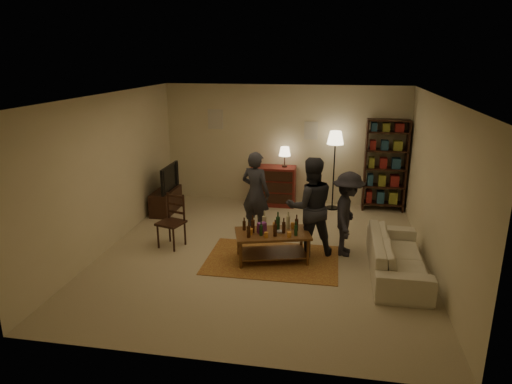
% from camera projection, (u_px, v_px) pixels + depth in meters
% --- Properties ---
extents(floor, '(6.00, 6.00, 0.00)m').
position_uv_depth(floor, '(263.00, 253.00, 7.97)').
color(floor, '#C6B793').
rests_on(floor, ground).
extents(room_shell, '(6.00, 6.00, 6.00)m').
position_uv_depth(room_shell, '(256.00, 124.00, 10.36)').
color(room_shell, beige).
rests_on(room_shell, ground).
extents(rug, '(2.20, 1.50, 0.01)m').
position_uv_depth(rug, '(272.00, 260.00, 7.70)').
color(rug, brown).
rests_on(rug, ground).
extents(coffee_table, '(1.35, 0.97, 0.84)m').
position_uv_depth(coffee_table, '(272.00, 236.00, 7.58)').
color(coffee_table, brown).
rests_on(coffee_table, ground).
extents(dining_chair, '(0.52, 0.52, 0.97)m').
position_uv_depth(dining_chair, '(173.00, 219.00, 8.16)').
color(dining_chair, black).
rests_on(dining_chair, ground).
extents(tv_stand, '(0.40, 1.00, 1.06)m').
position_uv_depth(tv_stand, '(166.00, 195.00, 9.96)').
color(tv_stand, black).
rests_on(tv_stand, ground).
extents(dresser, '(1.00, 0.50, 1.36)m').
position_uv_depth(dresser, '(274.00, 185.00, 10.42)').
color(dresser, maroon).
rests_on(dresser, ground).
extents(bookshelf, '(0.90, 0.34, 2.02)m').
position_uv_depth(bookshelf, '(385.00, 165.00, 9.92)').
color(bookshelf, black).
rests_on(bookshelf, ground).
extents(floor_lamp, '(0.36, 0.36, 1.75)m').
position_uv_depth(floor_lamp, '(335.00, 143.00, 9.85)').
color(floor_lamp, black).
rests_on(floor_lamp, ground).
extents(sofa, '(0.81, 2.08, 0.61)m').
position_uv_depth(sofa, '(397.00, 256.00, 7.14)').
color(sofa, beige).
rests_on(sofa, ground).
extents(person_left, '(0.68, 0.56, 1.60)m').
position_uv_depth(person_left, '(256.00, 193.00, 8.68)').
color(person_left, '#2A2B32').
rests_on(person_left, ground).
extents(person_right, '(0.99, 0.87, 1.72)m').
position_uv_depth(person_right, '(310.00, 207.00, 7.72)').
color(person_right, '#24252B').
rests_on(person_right, ground).
extents(person_by_sofa, '(0.63, 0.99, 1.46)m').
position_uv_depth(person_by_sofa, '(347.00, 214.00, 7.74)').
color(person_by_sofa, '#232229').
rests_on(person_by_sofa, ground).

